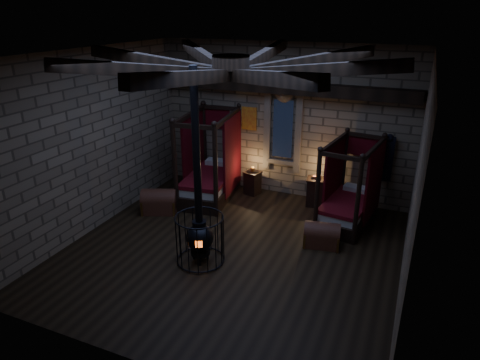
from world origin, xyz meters
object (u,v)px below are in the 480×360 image
at_px(trunk_right, 322,235).
at_px(stove, 200,235).
at_px(bed_left, 211,176).
at_px(bed_right, 349,203).
at_px(trunk_left, 159,202).

height_order(trunk_right, stove, stove).
height_order(bed_left, trunk_right, bed_left).
bearing_deg(bed_right, bed_left, -173.05).
bearing_deg(trunk_right, trunk_left, 169.97).
distance_m(bed_right, trunk_left, 4.84).
height_order(bed_left, trunk_left, bed_left).
distance_m(bed_right, stove, 3.97).
relative_size(trunk_left, trunk_right, 1.21).
bearing_deg(bed_left, trunk_left, -125.40).
relative_size(bed_left, bed_right, 1.15).
xyz_separation_m(bed_left, trunk_right, (3.51, -1.50, -0.34)).
bearing_deg(bed_left, bed_right, -8.50).
height_order(bed_left, stove, stove).
distance_m(bed_left, trunk_left, 1.69).
bearing_deg(bed_left, trunk_right, -30.39).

